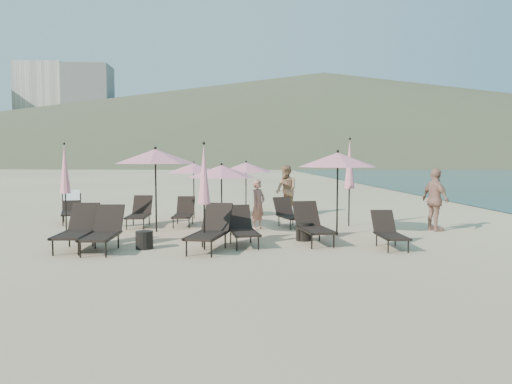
{
  "coord_description": "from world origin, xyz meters",
  "views": [
    {
      "loc": [
        -0.98,
        -12.26,
        2.2
      ],
      "look_at": [
        -0.05,
        3.5,
        1.1
      ],
      "focal_mm": 35.0,
      "sensor_mm": 36.0,
      "label": 1
    }
  ],
  "objects": [
    {
      "name": "lounger_2",
      "position": [
        -1.37,
        -0.48,
        0.5
      ],
      "size": [
        1.16,
        1.96,
        1.06
      ],
      "rotation": [
        0.0,
        0.0,
        -0.27
      ],
      "color": "black",
      "rests_on": "ground"
    },
    {
      "name": "lounger_1",
      "position": [
        -4.58,
        -0.14,
        0.49
      ],
      "size": [
        0.72,
        1.83,
        1.05
      ],
      "rotation": [
        0.0,
        0.0,
        -0.01
      ],
      "color": "black",
      "rests_on": "ground"
    },
    {
      "name": "lounger_9",
      "position": [
        0.99,
        3.43,
        0.42
      ],
      "size": [
        0.98,
        1.65,
        0.89
      ],
      "rotation": [
        0.0,
        0.0,
        0.27
      ],
      "color": "black",
      "rests_on": "ground"
    },
    {
      "name": "umbrella_closed_2",
      "position": [
        -5.77,
        2.83,
        1.84
      ],
      "size": [
        0.31,
        0.31,
        2.64
      ],
      "color": "black",
      "rests_on": "ground"
    },
    {
      "name": "lounger_3",
      "position": [
        -0.59,
        0.16,
        0.44
      ],
      "size": [
        0.84,
        1.72,
        0.95
      ],
      "rotation": [
        0.0,
        0.0,
        0.13
      ],
      "color": "black",
      "rests_on": "ground"
    },
    {
      "name": "umbrella_closed_0",
      "position": [
        -1.51,
        -0.48,
        1.78
      ],
      "size": [
        0.3,
        0.3,
        2.57
      ],
      "color": "black",
      "rests_on": "ground"
    },
    {
      "name": "umbrella_open_2",
      "position": [
        2.13,
        1.57,
        2.13
      ],
      "size": [
        2.24,
        2.24,
        2.41
      ],
      "color": "black",
      "rests_on": "ground"
    },
    {
      "name": "hotel_skyline",
      "position": [
        -93.62,
        271.21,
        24.18
      ],
      "size": [
        109.0,
        82.0,
        55.0
      ],
      "color": "beige",
      "rests_on": "ground"
    },
    {
      "name": "umbrella_open_1",
      "position": [
        -1.12,
        1.71,
        1.81
      ],
      "size": [
        1.9,
        1.9,
        2.05
      ],
      "color": "black",
      "rests_on": "ground"
    },
    {
      "name": "lounger_8",
      "position": [
        -2.37,
        3.92,
        0.42
      ],
      "size": [
        0.66,
        1.58,
        0.9
      ],
      "rotation": [
        0.0,
        0.0,
        -0.04
      ],
      "color": "black",
      "rests_on": "ground"
    },
    {
      "name": "ground",
      "position": [
        0.0,
        0.0,
        0.0
      ],
      "size": [
        800.0,
        800.0,
        0.0
      ],
      "primitive_type": "plane",
      "color": "#D6BA8C",
      "rests_on": "ground"
    },
    {
      "name": "umbrella_open_4",
      "position": [
        -0.28,
        5.91,
        1.84
      ],
      "size": [
        1.93,
        1.93,
        2.08
      ],
      "color": "black",
      "rests_on": "ground"
    },
    {
      "name": "lounger_7",
      "position": [
        -3.76,
        3.77,
        0.44
      ],
      "size": [
        0.65,
        1.65,
        0.94
      ],
      "rotation": [
        0.0,
        0.0,
        -0.01
      ],
      "color": "black",
      "rests_on": "ground"
    },
    {
      "name": "beachgoer_a",
      "position": [
        -0.03,
        2.81,
        0.77
      ],
      "size": [
        0.64,
        0.67,
        1.54
      ],
      "primitive_type": "imported",
      "rotation": [
        0.0,
        0.0,
        0.89
      ],
      "color": "#A36A58",
      "rests_on": "ground"
    },
    {
      "name": "lounger_0",
      "position": [
        -3.89,
        -0.41,
        0.48
      ],
      "size": [
        0.73,
        1.8,
        1.03
      ],
      "rotation": [
        0.0,
        0.0,
        -0.03
      ],
      "color": "black",
      "rests_on": "ground"
    },
    {
      "name": "lounger_5",
      "position": [
        2.96,
        -0.44,
        0.4
      ],
      "size": [
        0.6,
        1.51,
        0.86
      ],
      "rotation": [
        0.0,
        0.0,
        -0.02
      ],
      "color": "black",
      "rests_on": "ground"
    },
    {
      "name": "lounger_6",
      "position": [
        -6.21,
        4.81,
        0.51
      ],
      "size": [
        1.06,
        1.81,
        1.07
      ],
      "rotation": [
        0.0,
        0.0,
        0.28
      ],
      "color": "black",
      "rests_on": "ground"
    },
    {
      "name": "umbrella_closed_1",
      "position": [
        2.92,
        3.38,
        1.97
      ],
      "size": [
        0.33,
        0.33,
        2.83
      ],
      "color": "black",
      "rests_on": "ground"
    },
    {
      "name": "lounger_4",
      "position": [
        1.22,
        0.35,
        0.48
      ],
      "size": [
        0.9,
        1.84,
        1.02
      ],
      "rotation": [
        0.0,
        0.0,
        0.13
      ],
      "color": "black",
      "rests_on": "ground"
    },
    {
      "name": "side_table_1",
      "position": [
        1.07,
        0.74,
        0.24
      ],
      "size": [
        0.44,
        0.44,
        0.47
      ],
      "primitive_type": "cylinder",
      "color": "black",
      "rests_on": "ground"
    },
    {
      "name": "side_table_0",
      "position": [
        -2.97,
        -0.24,
        0.21
      ],
      "size": [
        0.42,
        0.42,
        0.43
      ],
      "primitive_type": "cylinder",
      "color": "black",
      "rests_on": "ground"
    },
    {
      "name": "umbrella_open_3",
      "position": [
        -2.16,
        5.64,
        1.82
      ],
      "size": [
        1.91,
        1.91,
        2.05
      ],
      "color": "black",
      "rests_on": "ground"
    },
    {
      "name": "beachgoer_b",
      "position": [
        1.29,
        6.64,
        0.95
      ],
      "size": [
        1.06,
        1.15,
        1.91
      ],
      "primitive_type": "imported",
      "rotation": [
        0.0,
        0.0,
        -1.12
      ],
      "color": "#A57755",
      "rests_on": "ground"
    },
    {
      "name": "volcanic_headland",
      "position": [
        71.37,
        302.62,
        26.49
      ],
      "size": [
        690.0,
        690.0,
        55.0
      ],
      "color": "brown",
      "rests_on": "ground"
    },
    {
      "name": "beachgoer_c",
      "position": [
        5.24,
        2.21,
        0.94
      ],
      "size": [
        0.72,
        1.18,
        1.88
      ],
      "primitive_type": "imported",
      "rotation": [
        0.0,
        0.0,
        1.83
      ],
      "color": "#AE7862",
      "rests_on": "ground"
    },
    {
      "name": "umbrella_open_0",
      "position": [
        -3.06,
        2.51,
        2.23
      ],
      "size": [
        2.34,
        2.34,
        2.52
      ],
      "color": "black",
      "rests_on": "ground"
    }
  ]
}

